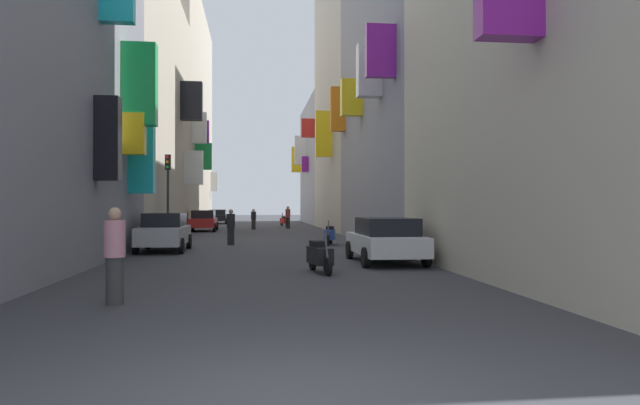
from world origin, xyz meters
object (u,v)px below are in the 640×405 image
at_px(parked_car_silver, 164,231).
at_px(parked_car_red, 203,220).
at_px(parked_car_black, 218,216).
at_px(pedestrian_mid_street, 115,256).
at_px(pedestrian_crossing, 288,217).
at_px(parked_car_white, 386,239).
at_px(pedestrian_near_right, 231,227).
at_px(traffic_light_near_corner, 168,183).
at_px(scooter_blue, 330,235).
at_px(scooter_red, 284,221).
at_px(scooter_black, 320,256).
at_px(pedestrian_near_left, 254,219).

relative_size(parked_car_silver, parked_car_red, 0.98).
bearing_deg(parked_car_black, pedestrian_mid_street, -88.86).
bearing_deg(pedestrian_crossing, parked_car_silver, -106.29).
distance_m(parked_car_white, pedestrian_crossing, 26.63).
distance_m(parked_car_white, pedestrian_near_right, 10.10).
xyz_separation_m(parked_car_silver, pedestrian_near_right, (2.48, 3.21, 0.03)).
distance_m(parked_car_red, pedestrian_crossing, 7.11).
xyz_separation_m(parked_car_black, parked_car_white, (7.61, -39.01, 0.02)).
height_order(pedestrian_crossing, traffic_light_near_corner, traffic_light_near_corner).
relative_size(pedestrian_crossing, traffic_light_near_corner, 0.40).
bearing_deg(traffic_light_near_corner, pedestrian_near_right, -38.21).
relative_size(scooter_blue, pedestrian_near_right, 1.11).
relative_size(scooter_red, pedestrian_mid_street, 1.05).
distance_m(parked_car_silver, scooter_black, 9.45).
bearing_deg(pedestrian_mid_street, scooter_blue, 68.20).
bearing_deg(pedestrian_mid_street, parked_car_black, 91.14).
relative_size(parked_car_red, pedestrian_near_right, 2.43).
relative_size(parked_car_silver, pedestrian_near_right, 2.38).
bearing_deg(parked_car_red, parked_car_black, 89.91).
distance_m(parked_car_white, pedestrian_near_left, 25.61).
bearing_deg(parked_car_red, pedestrian_mid_street, -88.19).
relative_size(parked_car_red, scooter_blue, 2.19).
bearing_deg(pedestrian_mid_street, traffic_light_near_corner, 95.27).
xyz_separation_m(parked_car_red, pedestrian_near_right, (2.46, -14.36, 0.05)).
height_order(scooter_blue, pedestrian_crossing, pedestrian_crossing).
bearing_deg(parked_car_silver, parked_car_black, 89.92).
relative_size(parked_car_white, traffic_light_near_corner, 0.99).
distance_m(parked_car_white, pedestrian_mid_street, 9.52).
height_order(parked_car_red, parked_car_white, parked_car_red).
bearing_deg(traffic_light_near_corner, parked_car_silver, -83.09).
xyz_separation_m(parked_car_white, pedestrian_near_right, (-5.18, 8.67, 0.07)).
xyz_separation_m(pedestrian_crossing, pedestrian_near_right, (-3.69, -17.92, -0.06)).
bearing_deg(scooter_blue, pedestrian_near_right, 175.19).
xyz_separation_m(parked_car_black, parked_car_silver, (-0.05, -33.56, 0.06)).
bearing_deg(scooter_black, scooter_blue, 80.94).
xyz_separation_m(scooter_black, traffic_light_near_corner, (-5.97, 13.55, 2.48)).
relative_size(parked_car_black, pedestrian_crossing, 2.29).
bearing_deg(scooter_blue, pedestrian_near_left, 101.52).
relative_size(parked_car_black, scooter_black, 2.11).
relative_size(parked_car_red, traffic_light_near_corner, 0.92).
xyz_separation_m(parked_car_black, scooter_blue, (6.94, -30.72, -0.27)).
xyz_separation_m(parked_car_silver, traffic_light_near_corner, (-0.69, 5.71, 2.15)).
bearing_deg(parked_car_red, scooter_blue, -64.72).
xyz_separation_m(parked_car_black, pedestrian_mid_street, (0.91, -45.78, 0.16)).
distance_m(parked_car_black, parked_car_white, 39.75).
xyz_separation_m(pedestrian_near_left, traffic_light_near_corner, (-4.22, -14.10, 2.18)).
xyz_separation_m(parked_car_silver, pedestrian_crossing, (6.18, 21.13, 0.09)).
height_order(parked_car_white, traffic_light_near_corner, traffic_light_near_corner).
height_order(parked_car_silver, pedestrian_near_left, pedestrian_near_left).
xyz_separation_m(parked_car_white, scooter_black, (-2.38, -2.37, -0.29)).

